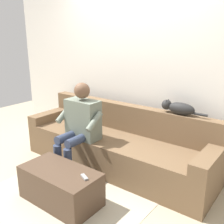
# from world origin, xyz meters

# --- Properties ---
(ground_plane) EXTENTS (8.00, 8.00, 0.00)m
(ground_plane) POSITION_xyz_m (0.00, 0.60, 0.00)
(ground_plane) COLOR tan
(back_wall) EXTENTS (4.92, 0.06, 2.47)m
(back_wall) POSITION_xyz_m (0.00, -0.63, 1.23)
(back_wall) COLOR silver
(back_wall) RESTS_ON ground
(couch) EXTENTS (2.67, 0.77, 0.81)m
(couch) POSITION_xyz_m (0.00, -0.12, 0.28)
(couch) COLOR brown
(couch) RESTS_ON ground
(coffee_table) EXTENTS (0.87, 0.46, 0.38)m
(coffee_table) POSITION_xyz_m (0.00, 0.89, 0.19)
(coffee_table) COLOR #4C3828
(coffee_table) RESTS_ON ground
(person_solo_seated) EXTENTS (0.60, 0.54, 1.17)m
(person_solo_seated) POSITION_xyz_m (0.30, 0.26, 0.66)
(person_solo_seated) COLOR slate
(person_solo_seated) RESTS_ON ground
(cat_on_backrest) EXTENTS (0.57, 0.14, 0.16)m
(cat_on_backrest) POSITION_xyz_m (-0.72, -0.38, 0.89)
(cat_on_backrest) COLOR black
(cat_on_backrest) RESTS_ON couch
(remote_gray) EXTENTS (0.12, 0.08, 0.02)m
(remote_gray) POSITION_xyz_m (-0.32, 0.85, 0.39)
(remote_gray) COLOR gray
(remote_gray) RESTS_ON coffee_table
(floor_rug) EXTENTS (1.73, 1.52, 0.01)m
(floor_rug) POSITION_xyz_m (0.00, 0.78, 0.00)
(floor_rug) COLOR #B7AD93
(floor_rug) RESTS_ON ground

